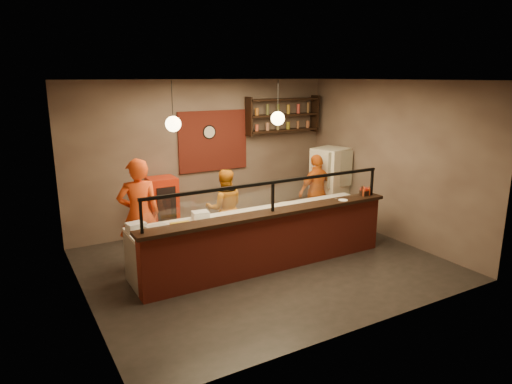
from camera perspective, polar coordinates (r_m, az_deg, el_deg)
floor at (r=8.27m, az=0.91°, el=-8.96°), size 6.00×6.00×0.00m
ceiling at (r=7.60m, az=1.01°, el=13.82°), size 6.00×6.00×0.00m
wall_back at (r=9.97m, az=-6.44°, el=4.59°), size 6.00×0.00×6.00m
wall_left at (r=6.79m, az=-21.35°, el=-0.88°), size 0.00×5.00×5.00m
wall_right at (r=9.63m, az=16.51°, el=3.76°), size 0.00×5.00×5.00m
wall_front at (r=5.84m, az=13.64°, el=-2.65°), size 6.00×0.00×6.00m
brick_patch at (r=9.97m, az=-5.36°, el=6.37°), size 1.60×0.04×1.30m
service_counter at (r=7.84m, az=2.06°, el=-6.34°), size 4.60×0.25×1.00m
counter_ledge at (r=7.67m, az=2.09°, el=-2.63°), size 4.70×0.37×0.06m
worktop_cabinet at (r=8.27m, az=0.21°, el=-5.78°), size 4.60×0.75×0.85m
worktop at (r=8.13m, az=0.22°, el=-2.79°), size 4.60×0.75×0.05m
sneeze_guard at (r=7.58m, az=2.11°, el=-0.17°), size 4.50×0.05×0.52m
wall_shelving at (r=10.61m, az=3.42°, el=9.60°), size 1.84×0.28×0.85m
wall_clock at (r=9.90m, az=-5.89°, el=7.47°), size 0.30×0.04×0.30m
pendant_left at (r=7.17m, az=-10.31°, el=8.38°), size 0.24×0.24×0.77m
pendant_right at (r=8.01m, az=2.74°, el=9.19°), size 0.24×0.24×0.77m
cook_left at (r=8.03m, az=-14.41°, el=-2.74°), size 0.76×0.55×1.95m
cook_mid at (r=8.89m, az=-3.94°, el=-2.04°), size 0.89×0.78×1.54m
cook_right at (r=10.02m, az=7.59°, el=0.05°), size 0.98×0.46×1.64m
fridge at (r=10.53m, az=9.20°, el=0.86°), size 0.87×0.83×1.70m
red_cooler at (r=9.48m, az=-11.56°, el=-2.04°), size 0.55×0.51×1.29m
pizza_dough at (r=8.60m, az=4.12°, el=-1.65°), size 0.56×0.56×0.01m
prep_tub_a at (r=7.40m, az=-14.77°, el=-4.24°), size 0.31×0.26×0.14m
prep_tub_b at (r=7.81m, az=-6.95°, el=-2.91°), size 0.30×0.25×0.14m
prep_tub_c at (r=7.12m, az=-12.23°, el=-4.76°), size 0.36×0.31×0.16m
rolling_pin at (r=7.59m, az=-9.54°, el=-3.83°), size 0.32×0.09×0.05m
condiment_caddy at (r=8.91m, az=13.46°, el=-0.10°), size 0.19×0.16×0.10m
pepper_mill at (r=8.85m, az=13.12°, el=0.10°), size 0.05×0.05×0.18m
small_plate at (r=8.47m, az=10.84°, el=-1.01°), size 0.21×0.21×0.01m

